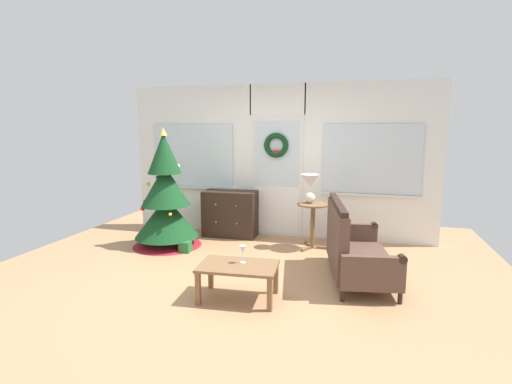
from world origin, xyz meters
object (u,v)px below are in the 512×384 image
Objects in this scene: table_lamp at (310,185)px; coffee_table at (238,270)px; dresser_cabinet at (230,214)px; settee_sofa at (352,249)px; christmas_tree at (166,202)px; gift_box at (185,247)px; side_table at (313,217)px; wine_glass at (243,250)px.

coffee_table is (-0.49, -2.04, -0.66)m from table_lamp.
settee_sofa is at bearing -33.98° from dresser_cabinet.
christmas_tree is at bearing 137.47° from coffee_table.
christmas_tree is 11.35× the size of gift_box.
side_table is at bearing -12.32° from dresser_cabinet.
table_lamp is at bearing -11.25° from dresser_cabinet.
settee_sofa is at bearing 38.31° from coffee_table.
table_lamp is (1.39, -0.28, 0.59)m from dresser_cabinet.
settee_sofa is 1.44m from table_lamp.
coffee_table is at bearing -68.94° from dresser_cabinet.
side_table is (2.23, 0.46, -0.20)m from christmas_tree.
gift_box is (-1.81, -0.70, -0.42)m from side_table.
coffee_table is (1.68, -1.54, -0.37)m from christmas_tree.
table_lamp is at bearing 76.75° from wine_glass.
table_lamp is 2.10m from gift_box.
wine_glass is (0.92, -2.24, 0.14)m from dresser_cabinet.
table_lamp reaches higher than coffee_table.
coffee_table reaches higher than gift_box.
christmas_tree is 2.26m from wine_glass.
table_lamp is 2.26× the size of wine_glass.
gift_box is (0.42, -0.23, -0.61)m from christmas_tree.
gift_box is at bearing 136.24° from wine_glass.
christmas_tree is 0.78m from gift_box.
table_lamp is 2.72× the size of gift_box.
dresser_cabinet is at bearing 167.68° from side_table.
gift_box is at bearing -109.70° from dresser_cabinet.
table_lamp is (-0.06, 0.04, 0.49)m from side_table.
christmas_tree reaches higher than side_table.
christmas_tree is 4.18× the size of table_lamp.
gift_box is at bearing -29.00° from christmas_tree.
dresser_cabinet is at bearing 112.36° from wine_glass.
side_table is at bearing 74.52° from coffee_table.
side_table is 2.00m from wine_glass.
wine_glass is (1.71, -1.46, -0.17)m from christmas_tree.
christmas_tree reaches higher than table_lamp.
dresser_cabinet is at bearing 146.02° from settee_sofa.
christmas_tree is 1.18× the size of settee_sofa.
dresser_cabinet is 2.43m from wine_glass.
dresser_cabinet is at bearing 111.06° from coffee_table.
table_lamp is at bearing 76.39° from coffee_table.
christmas_tree is at bearing -166.97° from table_lamp.
gift_box is (-1.28, 1.23, -0.45)m from wine_glass.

